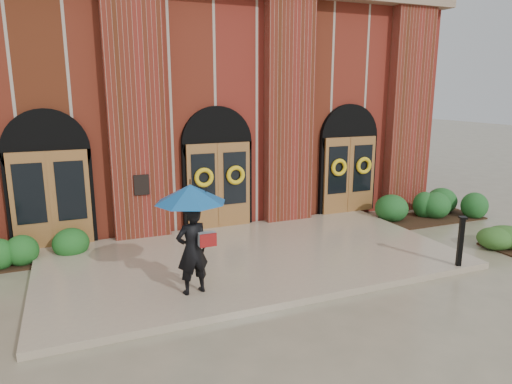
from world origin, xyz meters
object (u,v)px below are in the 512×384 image
man_with_umbrella (191,218)px  hedge_wall_right (431,207)px  metal_post (461,240)px  hedge_wall_left (24,248)px

man_with_umbrella → hedge_wall_right: 9.20m
man_with_umbrella → hedge_wall_right: man_with_umbrella is taller
metal_post → hedge_wall_left: (-9.38, 4.55, -0.42)m
man_with_umbrella → hedge_wall_left: 5.08m
metal_post → hedge_wall_right: size_ratio=0.37×
man_with_umbrella → metal_post: size_ratio=1.89×
metal_post → hedge_wall_right: (2.61, 3.71, -0.36)m
metal_post → hedge_wall_left: bearing=154.1°
hedge_wall_right → metal_post: bearing=-125.1°
man_with_umbrella → metal_post: (6.07, -0.94, -0.94)m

